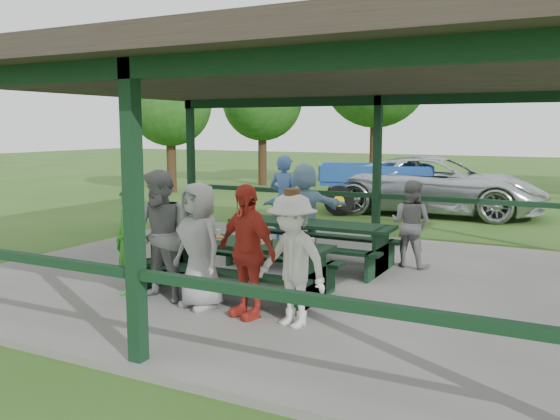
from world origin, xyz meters
The scene contains 19 objects.
ground centered at (0.00, 0.00, 0.00)m, with size 90.00×90.00×0.00m, color #2F551A.
concrete_slab centered at (0.00, 0.00, 0.05)m, with size 10.00×8.00×0.10m, color slate.
pavilion_structure centered at (0.00, 0.00, 3.17)m, with size 10.60×8.60×3.24m.
picnic_table_near centered at (-0.44, -1.20, 0.58)m, with size 2.80×1.39×0.75m.
picnic_table_far centered at (-0.18, 0.80, 0.58)m, with size 2.84×1.39×0.75m.
table_setting centered at (-0.45, -1.16, 0.88)m, with size 2.25×0.45×0.10m.
contestant_green centered at (-1.62, -2.07, 0.87)m, with size 0.56×0.37×1.54m, color #2F8A24.
contestant_grey_left centered at (-1.09, -2.02, 0.99)m, with size 0.87×0.68×1.79m, color gray.
contestant_grey_mid centered at (-0.48, -2.03, 0.93)m, with size 0.81×0.53×1.65m, color #9B9B9E.
contestant_red centered at (0.25, -2.07, 0.93)m, with size 0.98×0.41×1.67m, color red.
contestant_white_fedora centered at (0.91, -2.13, 0.90)m, with size 1.15×0.86×1.64m.
spectator_lblue centered at (-0.67, 1.61, 0.95)m, with size 1.58×0.50×1.70m, color #85AECD.
spectator_blue centered at (-1.44, 2.32, 1.00)m, with size 0.66×0.43×1.80m, color #4062A8.
spectator_grey centered at (1.36, 1.51, 0.84)m, with size 0.72×0.56×1.47m, color gray.
pickup_truck centered at (0.22, 8.60, 0.82)m, with size 2.71×5.87×1.63m, color silver.
farm_trailer centered at (-1.48, 8.18, 0.74)m, with size 4.26×2.71×1.49m.
tree_far_left centered at (-8.28, 13.72, 3.52)m, with size 3.33×3.33×5.20m.
tree_left centered at (-3.73, 14.83, 4.55)m, with size 4.29×4.29×6.71m.
tree_edge_left centered at (-10.00, 9.75, 3.26)m, with size 3.09×3.09×4.82m.
Camera 1 is at (3.92, -8.25, 2.45)m, focal length 38.00 mm.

